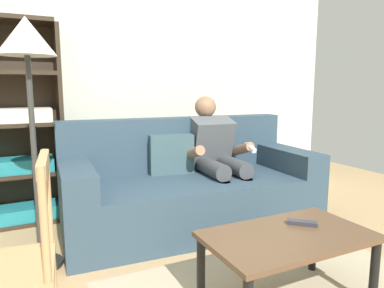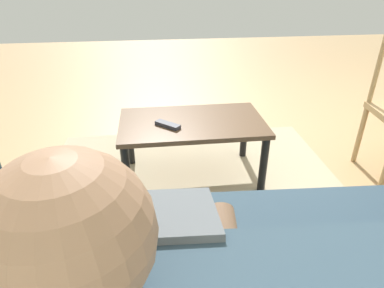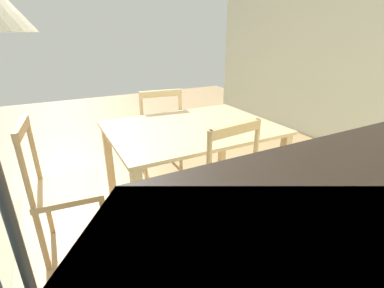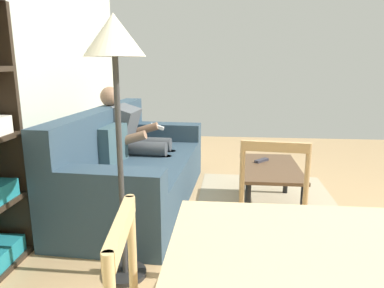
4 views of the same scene
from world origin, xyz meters
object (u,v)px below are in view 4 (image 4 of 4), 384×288
at_px(tv_remote, 262,160).
at_px(floor_lamp, 115,61).
at_px(coffee_table, 270,172).
at_px(dining_chair_facing_couch, 272,229).
at_px(couch, 133,171).
at_px(person_lounging, 135,138).

distance_m(tv_remote, floor_lamp, 1.98).
distance_m(coffee_table, tv_remote, 0.19).
height_order(tv_remote, dining_chair_facing_couch, dining_chair_facing_couch).
distance_m(couch, coffee_table, 1.35).
relative_size(dining_chair_facing_couch, floor_lamp, 0.56).
relative_size(coffee_table, floor_lamp, 0.56).
relative_size(couch, person_lounging, 1.95).
xyz_separation_m(tv_remote, dining_chair_facing_couch, (-1.54, 0.09, 0.02)).
bearing_deg(floor_lamp, person_lounging, 11.34).
distance_m(tv_remote, dining_chair_facing_couch, 1.54).
relative_size(couch, tv_remote, 13.16).
bearing_deg(person_lounging, couch, -171.62).
distance_m(coffee_table, dining_chair_facing_couch, 1.39).
xyz_separation_m(dining_chair_facing_couch, floor_lamp, (0.15, 0.93, 0.94)).
bearing_deg(dining_chair_facing_couch, couch, 40.33).
xyz_separation_m(couch, floor_lamp, (-1.26, -0.27, 1.07)).
bearing_deg(person_lounging, coffee_table, -103.65).
height_order(person_lounging, floor_lamp, floor_lamp).
xyz_separation_m(coffee_table, floor_lamp, (-1.23, 1.08, 1.04)).
bearing_deg(person_lounging, floor_lamp, -168.66).
relative_size(person_lounging, tv_remote, 6.73).
xyz_separation_m(person_lounging, floor_lamp, (-1.57, -0.32, 0.80)).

